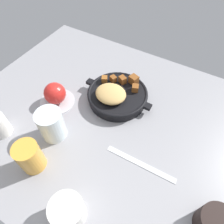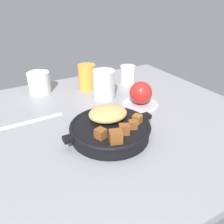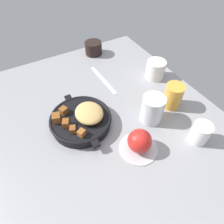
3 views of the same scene
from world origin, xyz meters
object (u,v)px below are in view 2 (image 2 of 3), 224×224
red_apple (141,93)px  butter_knife (27,122)px  water_glass_tall (104,84)px  ceramic_mug_white (39,82)px  cast_iron_skillet (110,127)px  juice_glass_amber (87,77)px  white_creamer_pitcher (128,75)px

red_apple → butter_knife: red_apple is taller
water_glass_tall → ceramic_mug_white: (-19.31, 16.88, -1.26)cm
red_apple → butter_knife: bearing=169.9°
cast_iron_skillet → butter_knife: 26.27cm
juice_glass_amber → ceramic_mug_white: 18.50cm
red_apple → juice_glass_amber: bearing=114.1°
cast_iron_skillet → white_creamer_pitcher: white_creamer_pitcher is taller
butter_knife → ceramic_mug_white: (9.45, 21.52, 3.82)cm
water_glass_tall → ceramic_mug_white: 25.68cm
juice_glass_amber → white_creamer_pitcher: 17.33cm
cast_iron_skillet → water_glass_tall: water_glass_tall is taller
cast_iron_skillet → water_glass_tall: (10.23, 23.08, 2.50)cm
red_apple → butter_knife: (-37.04, 6.58, -4.30)cm
white_creamer_pitcher → ceramic_mug_white: 35.69cm
butter_knife → white_creamer_pitcher: white_creamer_pitcher is taller
cast_iron_skillet → ceramic_mug_white: 41.00cm
white_creamer_pitcher → butter_knife: bearing=-163.9°
white_creamer_pitcher → ceramic_mug_white: bearing=165.7°
cast_iron_skillet → white_creamer_pitcher: bearing=50.7°
butter_knife → red_apple: bearing=-11.3°
cast_iron_skillet → red_apple: size_ratio=3.38×
water_glass_tall → white_creamer_pitcher: bearing=27.8°
water_glass_tall → ceramic_mug_white: size_ratio=1.26×
ceramic_mug_white → butter_knife: bearing=-113.7°
water_glass_tall → juice_glass_amber: bearing=98.8°
cast_iron_skillet → ceramic_mug_white: (-9.07, 39.97, 1.24)cm
cast_iron_skillet → ceramic_mug_white: bearing=102.8°
cast_iron_skillet → white_creamer_pitcher: size_ratio=3.40×
red_apple → white_creamer_pitcher: size_ratio=1.00×
cast_iron_skillet → ceramic_mug_white: ceramic_mug_white is taller
water_glass_tall → butter_knife: bearing=-170.8°
juice_glass_amber → ceramic_mug_white: bearing=162.0°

